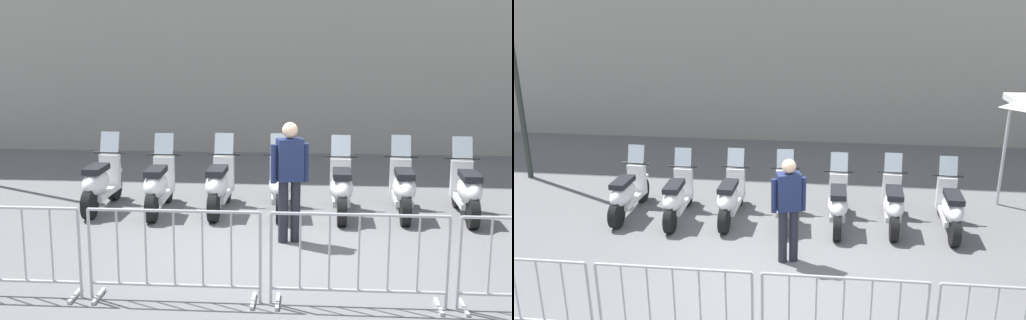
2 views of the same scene
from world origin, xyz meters
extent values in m
plane|color=slate|center=(0.00, 0.00, 0.00)|extent=(120.00, 120.00, 0.00)
cylinder|color=black|center=(-2.81, 2.79, 0.24)|extent=(0.19, 0.49, 0.48)
cylinder|color=black|center=(-2.93, 1.55, 0.24)|extent=(0.19, 0.49, 0.48)
cube|color=white|center=(-2.87, 2.17, 0.28)|extent=(0.36, 0.89, 0.10)
ellipsoid|color=white|center=(-2.89, 1.89, 0.52)|extent=(0.44, 0.87, 0.40)
cube|color=black|center=(-2.89, 1.92, 0.74)|extent=(0.34, 0.62, 0.10)
cube|color=white|center=(-2.83, 2.60, 0.55)|extent=(0.35, 0.17, 0.60)
cylinder|color=black|center=(-2.83, 2.60, 0.88)|extent=(0.56, 0.09, 0.04)
cube|color=silver|center=(-2.82, 2.65, 1.06)|extent=(0.33, 0.17, 0.35)
cube|color=white|center=(-2.81, 2.79, 0.51)|extent=(0.23, 0.34, 0.06)
cylinder|color=black|center=(-1.85, 2.64, 0.24)|extent=(0.16, 0.49, 0.48)
cylinder|color=black|center=(-1.91, 1.40, 0.24)|extent=(0.16, 0.49, 0.48)
cube|color=white|center=(-1.88, 2.02, 0.28)|extent=(0.32, 0.88, 0.10)
ellipsoid|color=white|center=(-1.89, 1.74, 0.52)|extent=(0.40, 0.85, 0.40)
cube|color=black|center=(-1.89, 1.77, 0.74)|extent=(0.31, 0.61, 0.10)
cube|color=white|center=(-1.86, 2.45, 0.55)|extent=(0.35, 0.15, 0.60)
cylinder|color=black|center=(-1.86, 2.45, 0.88)|extent=(0.56, 0.06, 0.04)
cube|color=silver|center=(-1.86, 2.50, 1.06)|extent=(0.33, 0.15, 0.35)
cube|color=white|center=(-1.85, 2.64, 0.51)|extent=(0.21, 0.33, 0.06)
cylinder|color=black|center=(-0.83, 2.68, 0.24)|extent=(0.18, 0.49, 0.48)
cylinder|color=black|center=(-0.94, 1.45, 0.24)|extent=(0.18, 0.49, 0.48)
cube|color=white|center=(-0.88, 2.07, 0.28)|extent=(0.36, 0.89, 0.10)
ellipsoid|color=white|center=(-0.91, 1.79, 0.52)|extent=(0.43, 0.87, 0.40)
cube|color=black|center=(-0.91, 1.82, 0.74)|extent=(0.33, 0.62, 0.10)
cube|color=white|center=(-0.84, 2.50, 0.55)|extent=(0.35, 0.17, 0.60)
cylinder|color=black|center=(-0.84, 2.50, 0.88)|extent=(0.56, 0.09, 0.04)
cube|color=silver|center=(-0.84, 2.55, 1.06)|extent=(0.33, 0.17, 0.35)
cube|color=white|center=(-0.83, 2.68, 0.51)|extent=(0.23, 0.34, 0.06)
cylinder|color=black|center=(0.11, 2.66, 0.24)|extent=(0.14, 0.48, 0.48)
cylinder|color=black|center=(0.11, 1.42, 0.24)|extent=(0.14, 0.48, 0.48)
cube|color=white|center=(0.11, 2.04, 0.28)|extent=(0.28, 0.87, 0.10)
ellipsoid|color=white|center=(0.11, 1.76, 0.52)|extent=(0.36, 0.84, 0.40)
cube|color=black|center=(0.11, 1.80, 0.74)|extent=(0.28, 0.60, 0.10)
cube|color=white|center=(0.11, 2.48, 0.55)|extent=(0.34, 0.14, 0.60)
cylinder|color=black|center=(0.11, 2.48, 0.88)|extent=(0.56, 0.04, 0.04)
cube|color=silver|center=(0.11, 2.53, 1.06)|extent=(0.32, 0.14, 0.35)
cube|color=white|center=(0.11, 2.66, 0.51)|extent=(0.20, 0.32, 0.06)
cylinder|color=black|center=(1.14, 2.52, 0.24)|extent=(0.17, 0.49, 0.48)
cylinder|color=black|center=(1.06, 1.28, 0.24)|extent=(0.17, 0.49, 0.48)
cube|color=white|center=(1.10, 1.90, 0.28)|extent=(0.34, 0.88, 0.10)
ellipsoid|color=white|center=(1.08, 1.62, 0.52)|extent=(0.41, 0.86, 0.40)
cube|color=black|center=(1.08, 1.65, 0.74)|extent=(0.32, 0.62, 0.10)
cube|color=white|center=(1.13, 2.33, 0.55)|extent=(0.35, 0.16, 0.60)
cylinder|color=black|center=(1.13, 2.33, 0.88)|extent=(0.56, 0.07, 0.04)
cube|color=silver|center=(1.13, 2.38, 1.06)|extent=(0.33, 0.16, 0.35)
cube|color=white|center=(1.14, 2.52, 0.51)|extent=(0.22, 0.33, 0.06)
cylinder|color=black|center=(2.15, 2.54, 0.24)|extent=(0.18, 0.49, 0.48)
cylinder|color=black|center=(2.04, 1.31, 0.24)|extent=(0.18, 0.49, 0.48)
cube|color=white|center=(2.10, 1.92, 0.28)|extent=(0.36, 0.89, 0.10)
ellipsoid|color=white|center=(2.07, 1.65, 0.52)|extent=(0.43, 0.87, 0.40)
cube|color=black|center=(2.07, 1.68, 0.74)|extent=(0.33, 0.62, 0.10)
cube|color=white|center=(2.13, 2.36, 0.55)|extent=(0.35, 0.17, 0.60)
cylinder|color=black|center=(2.13, 2.36, 0.88)|extent=(0.56, 0.09, 0.04)
cube|color=silver|center=(2.14, 2.41, 1.06)|extent=(0.33, 0.17, 0.35)
cube|color=white|center=(2.15, 2.54, 0.51)|extent=(0.23, 0.34, 0.06)
cylinder|color=black|center=(3.13, 2.41, 0.24)|extent=(0.18, 0.49, 0.48)
cylinder|color=black|center=(3.03, 1.17, 0.24)|extent=(0.18, 0.49, 0.48)
cube|color=white|center=(3.08, 1.79, 0.28)|extent=(0.35, 0.89, 0.10)
ellipsoid|color=white|center=(3.06, 1.51, 0.52)|extent=(0.43, 0.87, 0.40)
cube|color=black|center=(3.06, 1.54, 0.74)|extent=(0.33, 0.62, 0.10)
cube|color=white|center=(3.12, 2.22, 0.55)|extent=(0.35, 0.17, 0.60)
cylinder|color=black|center=(3.12, 2.22, 0.88)|extent=(0.56, 0.08, 0.04)
cube|color=silver|center=(3.12, 2.27, 1.06)|extent=(0.33, 0.17, 0.35)
cube|color=white|center=(3.13, 2.41, 0.51)|extent=(0.23, 0.34, 0.06)
cube|color=#B2B5B7|center=(-2.28, -1.60, 0.02)|extent=(0.06, 0.44, 0.04)
cylinder|color=#B2B5B7|center=(-2.20, -1.61, 0.53)|extent=(0.04, 0.04, 1.05)
cylinder|color=#B2B5B7|center=(-2.84, -1.57, 0.61)|extent=(0.02, 0.02, 0.87)
cylinder|color=#B2B5B7|center=(-2.52, -1.59, 0.61)|extent=(0.02, 0.02, 0.87)
cube|color=#B2B5B7|center=(-2.00, -1.62, 0.02)|extent=(0.06, 0.44, 0.04)
cube|color=#B2B5B7|center=(-0.23, -1.72, 0.02)|extent=(0.06, 0.44, 0.04)
cylinder|color=#B2B5B7|center=(-2.08, -1.61, 0.53)|extent=(0.04, 0.04, 1.05)
cylinder|color=#B2B5B7|center=(-0.15, -1.72, 0.53)|extent=(0.04, 0.04, 1.05)
cylinder|color=#B2B5B7|center=(-1.12, -1.67, 1.05)|extent=(1.93, 0.14, 0.04)
cylinder|color=#B2B5B7|center=(-1.12, -1.67, 0.18)|extent=(1.93, 0.14, 0.04)
cylinder|color=#B2B5B7|center=(-1.76, -1.63, 0.61)|extent=(0.02, 0.02, 0.87)
cylinder|color=#B2B5B7|center=(-1.44, -1.65, 0.61)|extent=(0.02, 0.02, 0.87)
cylinder|color=#B2B5B7|center=(-1.12, -1.67, 0.61)|extent=(0.02, 0.02, 0.87)
cylinder|color=#B2B5B7|center=(-0.80, -1.68, 0.61)|extent=(0.02, 0.02, 0.87)
cylinder|color=#B2B5B7|center=(-0.47, -1.70, 0.61)|extent=(0.02, 0.02, 0.87)
cube|color=#B2B5B7|center=(0.04, -1.73, 0.02)|extent=(0.06, 0.44, 0.04)
cube|color=#B2B5B7|center=(1.82, -1.83, 0.02)|extent=(0.06, 0.44, 0.04)
cylinder|color=#B2B5B7|center=(-0.03, -1.73, 0.53)|extent=(0.04, 0.04, 1.05)
cylinder|color=#B2B5B7|center=(1.89, -1.83, 0.53)|extent=(0.04, 0.04, 1.05)
cylinder|color=#B2B5B7|center=(0.93, -1.78, 1.05)|extent=(1.93, 0.14, 0.04)
cylinder|color=#B2B5B7|center=(0.93, -1.78, 0.18)|extent=(1.93, 0.14, 0.04)
cylinder|color=#B2B5B7|center=(0.29, -1.74, 0.61)|extent=(0.02, 0.02, 0.87)
cylinder|color=#B2B5B7|center=(0.61, -1.76, 0.61)|extent=(0.02, 0.02, 0.87)
cylinder|color=#B2B5B7|center=(0.93, -1.78, 0.61)|extent=(0.02, 0.02, 0.87)
cylinder|color=#B2B5B7|center=(1.25, -1.80, 0.61)|extent=(0.02, 0.02, 0.87)
cylinder|color=#B2B5B7|center=(1.57, -1.81, 0.61)|extent=(0.02, 0.02, 0.87)
cube|color=#B2B5B7|center=(2.09, -1.84, 0.02)|extent=(0.06, 0.44, 0.04)
cylinder|color=#B2B5B7|center=(2.01, -1.84, 0.53)|extent=(0.04, 0.04, 1.05)
cylinder|color=#B2B5B7|center=(2.33, -1.85, 0.61)|extent=(0.02, 0.02, 0.87)
cylinder|color=#23232D|center=(0.31, 0.50, 0.45)|extent=(0.14, 0.14, 0.90)
cylinder|color=#23232D|center=(0.14, 0.46, 0.45)|extent=(0.14, 0.14, 0.90)
cube|color=navy|center=(0.23, 0.48, 1.20)|extent=(0.40, 0.29, 0.60)
sphere|color=beige|center=(0.23, 0.48, 1.62)|extent=(0.22, 0.22, 0.22)
cylinder|color=navy|center=(0.45, 0.53, 1.15)|extent=(0.09, 0.09, 0.55)
cylinder|color=navy|center=(0.00, 0.43, 1.15)|extent=(0.09, 0.09, 0.55)
camera|label=1|loc=(-0.03, -8.99, 3.11)|focal=48.39mm
camera|label=2|loc=(0.38, -7.35, 4.35)|focal=38.26mm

